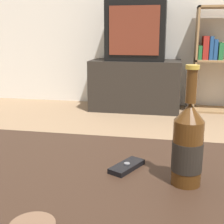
{
  "coord_description": "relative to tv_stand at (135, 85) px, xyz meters",
  "views": [
    {
      "loc": [
        0.29,
        -0.65,
        0.83
      ],
      "look_at": [
        0.09,
        0.39,
        0.56
      ],
      "focal_mm": 50.0,
      "sensor_mm": 36.0,
      "label": 1
    }
  ],
  "objects": [
    {
      "name": "television",
      "position": [
        0.0,
        -0.0,
        0.58
      ],
      "size": [
        0.61,
        0.4,
        0.61
      ],
      "color": "black",
      "rests_on": "tv_stand"
    },
    {
      "name": "coffee_table",
      "position": [
        0.1,
        -2.72,
        0.13
      ],
      "size": [
        1.25,
        0.84,
        0.46
      ],
      "color": "#332116",
      "rests_on": "ground_plane"
    },
    {
      "name": "bookshelf",
      "position": [
        0.86,
        0.09,
        0.31
      ],
      "size": [
        0.55,
        0.3,
        1.09
      ],
      "color": "#99754C",
      "rests_on": "ground_plane"
    },
    {
      "name": "cell_phone",
      "position": [
        0.28,
        -2.57,
        0.19
      ],
      "size": [
        0.09,
        0.13,
        0.02
      ],
      "rotation": [
        0.0,
        0.0,
        -0.46
      ],
      "color": "black",
      "rests_on": "coffee_table"
    },
    {
      "name": "tv_stand",
      "position": [
        0.0,
        0.0,
        0.0
      ],
      "size": [
        0.96,
        0.47,
        0.54
      ],
      "color": "#28231E",
      "rests_on": "ground_plane"
    },
    {
      "name": "beer_bottle",
      "position": [
        0.44,
        -2.63,
        0.29
      ],
      "size": [
        0.08,
        0.08,
        0.3
      ],
      "color": "#47280F",
      "rests_on": "coffee_table"
    }
  ]
}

